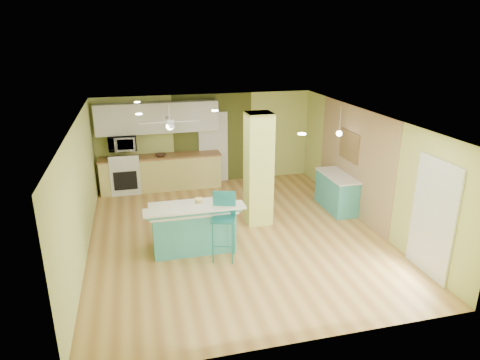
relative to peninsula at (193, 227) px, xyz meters
name	(u,v)px	position (x,y,z in m)	size (l,w,h in m)	color
floor	(235,234)	(0.95, 0.40, -0.47)	(6.00, 7.00, 0.01)	#A17038
ceiling	(235,118)	(0.95, 0.40, 2.04)	(6.00, 7.00, 0.01)	white
wall_back	(206,139)	(0.95, 3.91, 0.78)	(6.00, 0.01, 2.50)	#BFC96B
wall_front	(298,265)	(0.95, -3.10, 0.78)	(6.00, 0.01, 2.50)	#BFC96B
wall_left	(80,192)	(-2.06, 0.40, 0.78)	(0.01, 7.00, 2.50)	#BFC96B
wall_right	(367,168)	(3.95, 0.40, 0.78)	(0.01, 7.00, 2.50)	#BFC96B
wood_panel	(353,161)	(3.93, 1.00, 0.78)	(0.02, 3.40, 2.50)	#997A57
olive_accent	(213,139)	(1.15, 3.89, 0.78)	(2.20, 0.02, 2.50)	#474D1E
interior_door	(213,148)	(1.15, 3.86, 0.53)	(0.82, 0.05, 2.00)	silver
french_door	(433,218)	(3.92, -1.90, 0.58)	(0.04, 1.08, 2.10)	white
column	(258,169)	(1.60, 0.90, 0.78)	(0.55, 0.55, 2.50)	#C7D060
kitchen_run	(161,172)	(-0.35, 3.60, 0.00)	(3.25, 0.63, 0.94)	#CFC36C
stove	(125,176)	(-1.30, 3.59, -0.01)	(0.76, 0.66, 1.08)	silver
upper_cabinets	(158,118)	(-0.35, 3.72, 1.48)	(3.20, 0.34, 0.80)	silver
microwave	(122,143)	(-1.30, 3.60, 0.88)	(0.70, 0.48, 0.39)	white
ceiling_fan	(170,122)	(-0.15, 2.40, 1.61)	(1.41, 1.41, 0.61)	white
pendant_lamp	(339,133)	(3.60, 1.15, 1.42)	(0.14, 0.14, 0.69)	white
wall_decor	(349,146)	(3.91, 1.20, 1.08)	(0.03, 0.90, 0.70)	brown
peninsula	(193,227)	(0.00, 0.00, 0.00)	(1.90, 1.01, 1.01)	teal
bar_stool	(224,215)	(0.52, -0.47, 0.40)	(0.54, 0.54, 1.30)	teal
side_counter	(336,192)	(3.65, 1.16, -0.03)	(0.57, 1.35, 0.87)	teal
fruit_bowl	(161,155)	(-0.34, 3.53, 0.51)	(0.29, 0.29, 0.07)	#3A2417
canister	(199,203)	(0.13, 0.00, 0.50)	(0.17, 0.17, 0.18)	yellow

